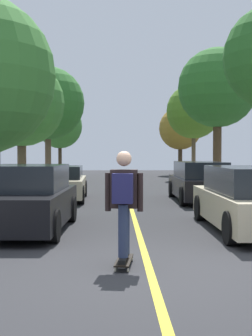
% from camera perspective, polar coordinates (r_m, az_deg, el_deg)
% --- Properties ---
extents(ground, '(80.00, 80.00, 0.00)m').
position_cam_1_polar(ground, '(6.93, 2.92, -12.50)').
color(ground, '#2D2D30').
extents(center_line, '(0.12, 39.20, 0.01)m').
position_cam_1_polar(center_line, '(10.85, 1.33, -7.26)').
color(center_line, gold).
rests_on(center_line, ground).
extents(parked_car_left_nearest, '(2.07, 4.17, 1.45)m').
position_cam_1_polar(parked_car_left_nearest, '(10.46, -12.51, -3.79)').
color(parked_car_left_nearest, black).
rests_on(parked_car_left_nearest, ground).
extents(parked_car_left_near, '(1.98, 4.25, 1.25)m').
position_cam_1_polar(parked_car_left_near, '(17.02, -8.18, -1.89)').
color(parked_car_left_near, '#BCAD89').
rests_on(parked_car_left_near, ground).
extents(parked_car_right_nearest, '(1.96, 4.61, 1.42)m').
position_cam_1_polar(parked_car_right_nearest, '(10.53, 15.40, -3.77)').
color(parked_car_right_nearest, '#BCAD89').
rests_on(parked_car_right_nearest, ground).
extents(parked_car_right_near, '(1.84, 4.68, 1.42)m').
position_cam_1_polar(parked_car_right_near, '(16.72, 9.08, -1.67)').
color(parked_car_right_near, black).
rests_on(parked_car_right_near, ground).
extents(street_tree_left_near, '(3.82, 3.82, 5.70)m').
position_cam_1_polar(street_tree_left_near, '(21.05, -12.85, 7.78)').
color(street_tree_left_near, brown).
rests_on(street_tree_left_near, sidewalk_left).
extents(street_tree_left_far, '(4.51, 4.51, 6.93)m').
position_cam_1_polar(street_tree_left_far, '(29.01, -9.67, 7.90)').
color(street_tree_left_far, brown).
rests_on(street_tree_left_far, sidewalk_left).
extents(street_tree_left_farthest, '(3.35, 3.35, 5.30)m').
position_cam_1_polar(street_tree_left_farthest, '(34.98, -8.21, 5.15)').
color(street_tree_left_farthest, '#3D2D1E').
rests_on(street_tree_left_farthest, sidewalk_left).
extents(street_tree_right_near, '(4.00, 4.00, 6.88)m').
position_cam_1_polar(street_tree_right_near, '(23.88, 11.29, 9.68)').
color(street_tree_right_near, '#4C3823').
rests_on(street_tree_right_near, sidewalk_right).
extents(street_tree_right_far, '(3.59, 3.59, 6.13)m').
position_cam_1_polar(street_tree_right_far, '(30.63, 8.40, 6.95)').
color(street_tree_right_far, brown).
rests_on(street_tree_right_far, sidewalk_right).
extents(street_tree_right_farthest, '(3.37, 3.37, 5.24)m').
position_cam_1_polar(street_tree_right_farthest, '(36.68, 6.75, 4.88)').
color(street_tree_right_farthest, '#3D2D1E').
rests_on(street_tree_right_farthest, sidewalk_right).
extents(skateboard, '(0.32, 0.86, 0.10)m').
position_cam_1_polar(skateboard, '(7.12, -0.25, -11.40)').
color(skateboard, black).
rests_on(skateboard, ground).
extents(skateboarder, '(0.59, 0.71, 1.65)m').
position_cam_1_polar(skateboarder, '(6.93, -0.28, -3.82)').
color(skateboarder, black).
rests_on(skateboarder, skateboard).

